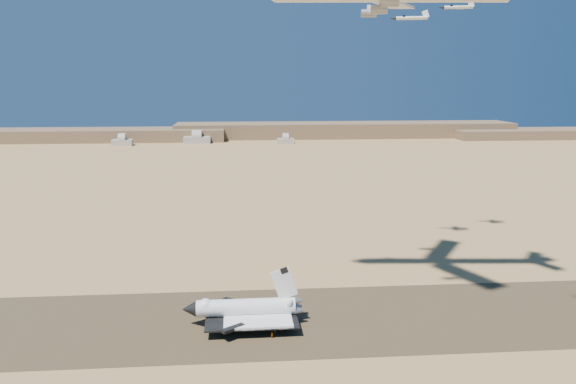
{
  "coord_description": "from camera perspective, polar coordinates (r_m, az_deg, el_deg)",
  "views": [
    {
      "loc": [
        -9.43,
        -156.83,
        70.65
      ],
      "look_at": [
        4.18,
        8.0,
        37.54
      ],
      "focal_mm": 35.0,
      "sensor_mm": 36.0,
      "label": 1
    }
  ],
  "objects": [
    {
      "name": "crew_c",
      "position": [
        161.04,
        -1.63,
        -14.31
      ],
      "size": [
        1.2,
        1.15,
        1.88
      ],
      "primitive_type": "imported",
      "rotation": [
        0.0,
        0.0,
        2.42
      ],
      "color": "#C4620B",
      "rests_on": "runway"
    },
    {
      "name": "hangars",
      "position": [
        640.99,
        -9.62,
        5.27
      ],
      "size": [
        200.5,
        29.5,
        30.0
      ],
      "color": "#A19D8E",
      "rests_on": "ground"
    },
    {
      "name": "crew_b",
      "position": [
        164.59,
        -0.67,
        -13.71
      ],
      "size": [
        1.05,
        1.02,
        1.91
      ],
      "primitive_type": "imported",
      "rotation": [
        0.0,
        0.0,
        2.4
      ],
      "color": "#C4620B",
      "rests_on": "runway"
    },
    {
      "name": "crew_a",
      "position": [
        163.67,
        -1.32,
        -13.87
      ],
      "size": [
        0.58,
        0.76,
        1.86
      ],
      "primitive_type": "imported",
      "rotation": [
        0.0,
        0.0,
        1.36
      ],
      "color": "#C4620B",
      "rests_on": "runway"
    },
    {
      "name": "chase_jet_d",
      "position": [
        246.56,
        16.86,
        17.54
      ],
      "size": [
        14.03,
        7.94,
        3.53
      ],
      "rotation": [
        0.0,
        0.0,
        -0.2
      ],
      "color": "silver"
    },
    {
      "name": "ground",
      "position": [
        172.27,
        -1.2,
        -12.89
      ],
      "size": [
        1200.0,
        1200.0,
        0.0
      ],
      "primitive_type": "plane",
      "color": "#AD7E4C",
      "rests_on": "ground"
    },
    {
      "name": "ridgeline",
      "position": [
        691.09,
        1.51,
        6.08
      ],
      "size": [
        960.0,
        90.0,
        18.0
      ],
      "color": "#7C6244",
      "rests_on": "ground"
    },
    {
      "name": "runway",
      "position": [
        172.26,
        -1.2,
        -12.89
      ],
      "size": [
        600.0,
        50.0,
        0.06
      ],
      "primitive_type": "cube",
      "color": "brown",
      "rests_on": "ground"
    },
    {
      "name": "chase_jet_c",
      "position": [
        230.01,
        12.38,
        16.89
      ],
      "size": [
        14.7,
        8.44,
        3.72
      ],
      "rotation": [
        0.0,
        0.0,
        -0.23
      ],
      "color": "silver"
    },
    {
      "name": "shuttle",
      "position": [
        168.4,
        -4.4,
        -11.79
      ],
      "size": [
        35.03,
        21.52,
        17.31
      ],
      "rotation": [
        0.0,
        0.0,
        0.01
      ],
      "color": "white",
      "rests_on": "runway"
    }
  ]
}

